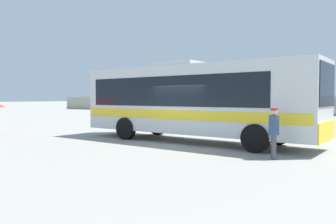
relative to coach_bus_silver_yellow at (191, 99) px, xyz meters
The scene contains 9 objects.
ground_plane 9.42m from the coach_bus_silver_yellow, 89.75° to the left, with size 300.00×300.00×0.00m, color gray.
perimeter_wall 27.85m from the coach_bus_silver_yellow, 89.92° to the left, with size 80.00×0.30×2.15m, color #9E998C.
coach_bus_silver_yellow is the anchor object (origin of this frame).
attendant_by_bus_door 5.05m from the coach_bus_silver_yellow, 29.46° to the right, with size 0.43×0.43×1.65m.
parked_car_leftmost_dark_blue 26.79m from the coach_bus_silver_yellow, 115.26° to the left, with size 4.45×2.13×1.52m.
parked_car_second_silver 24.22m from the coach_bus_silver_yellow, 102.87° to the left, with size 4.58×2.26×1.40m.
parked_car_third_grey 24.22m from the coach_bus_silver_yellow, 87.25° to the left, with size 4.60×1.99×1.53m.
roadside_tree_left 36.07m from the coach_bus_silver_yellow, 118.09° to the left, with size 4.37×4.37×6.95m.
roadside_tree_midleft 35.31m from the coach_bus_silver_yellow, 104.77° to the left, with size 4.18×4.18×6.97m.
Camera 1 is at (7.07, -12.56, 1.98)m, focal length 35.71 mm.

